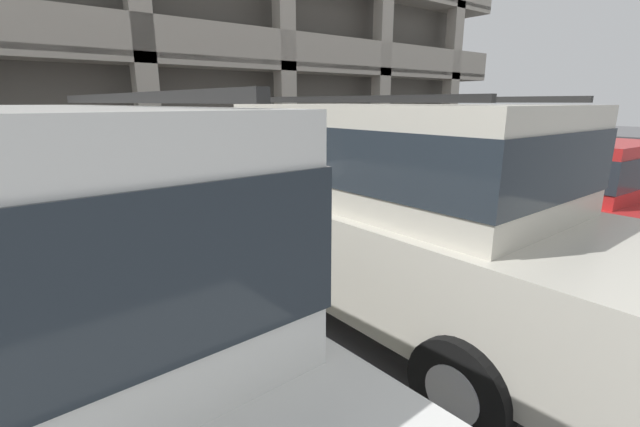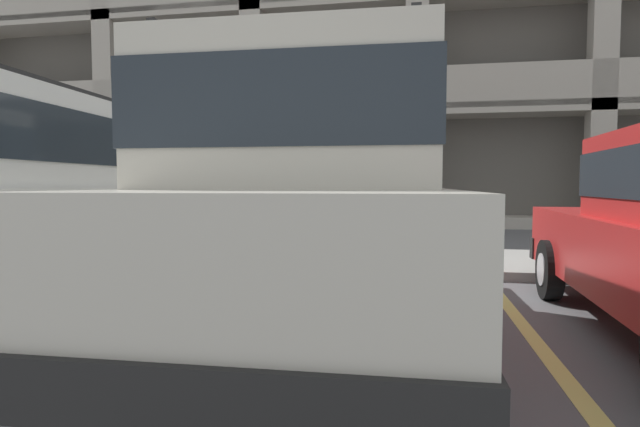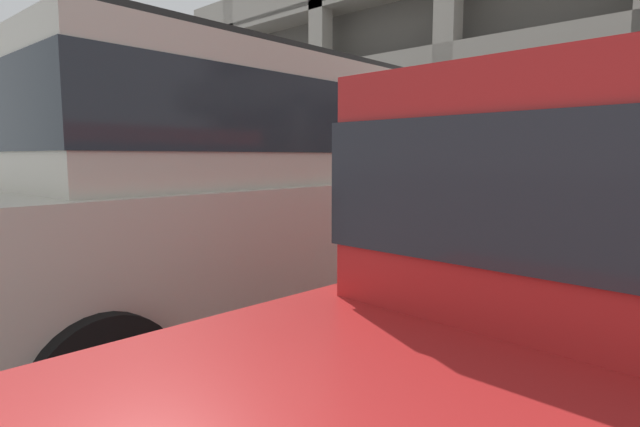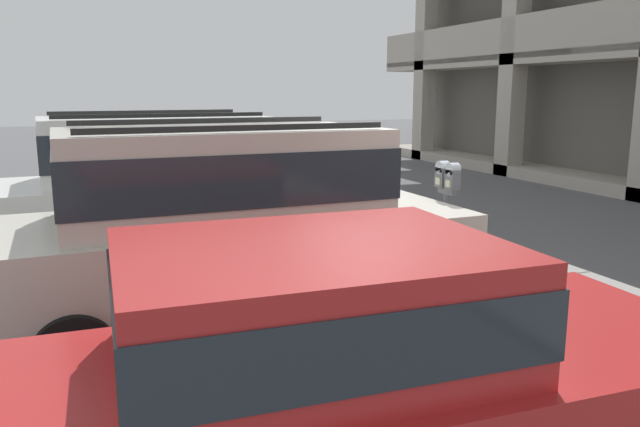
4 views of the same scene
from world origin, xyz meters
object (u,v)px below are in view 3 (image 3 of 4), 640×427
(silver_suv, at_px, (231,187))
(red_sedan, at_px, (52,177))
(parking_meter_far, at_px, (148,168))
(parking_meter_near, at_px, (414,168))
(fire_hydrant, at_px, (224,207))

(silver_suv, bearing_deg, red_sedan, -176.67)
(red_sedan, xyz_separation_m, parking_meter_far, (-2.99, 2.73, 0.01))
(parking_meter_near, bearing_deg, fire_hydrant, 175.68)
(silver_suv, relative_size, red_sedan, 0.99)
(silver_suv, xyz_separation_m, parking_meter_far, (-5.96, 2.49, 0.01))
(red_sedan, bearing_deg, silver_suv, 1.93)
(red_sedan, relative_size, fire_hydrant, 6.95)
(parking_meter_far, distance_m, fire_hydrant, 2.15)
(fire_hydrant, bearing_deg, silver_suv, -35.24)
(parking_meter_near, height_order, fire_hydrant, parking_meter_near)
(parking_meter_far, bearing_deg, fire_hydrant, 7.85)
(fire_hydrant, bearing_deg, red_sedan, -72.47)
(silver_suv, distance_m, fire_hydrant, 4.84)
(red_sedan, distance_m, parking_meter_near, 4.04)
(red_sedan, bearing_deg, parking_meter_near, 39.60)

